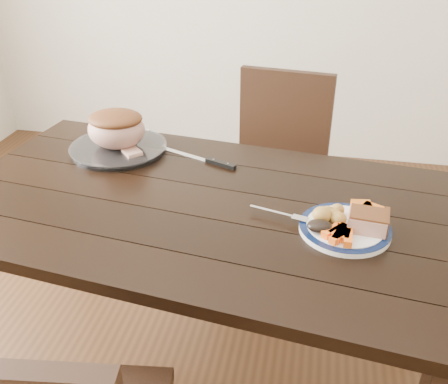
% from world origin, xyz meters
% --- Properties ---
extents(ground, '(4.00, 4.00, 0.00)m').
position_xyz_m(ground, '(0.00, 0.00, 0.00)').
color(ground, '#472B16').
rests_on(ground, ground).
extents(dining_table, '(1.70, 1.09, 0.75)m').
position_xyz_m(dining_table, '(-0.00, 0.00, 0.66)').
color(dining_table, black).
rests_on(dining_table, ground).
extents(chair_far, '(0.47, 0.48, 0.93)m').
position_xyz_m(chair_far, '(0.18, 0.74, 0.52)').
color(chair_far, black).
rests_on(chair_far, ground).
extents(dinner_plate, '(0.26, 0.26, 0.02)m').
position_xyz_m(dinner_plate, '(0.44, -0.09, 0.76)').
color(dinner_plate, white).
rests_on(dinner_plate, dining_table).
extents(plate_rim, '(0.26, 0.26, 0.02)m').
position_xyz_m(plate_rim, '(0.44, -0.09, 0.77)').
color(plate_rim, '#0A1636').
rests_on(plate_rim, dinner_plate).
extents(serving_platter, '(0.35, 0.35, 0.02)m').
position_xyz_m(serving_platter, '(-0.39, 0.29, 0.76)').
color(serving_platter, white).
rests_on(serving_platter, dining_table).
extents(pork_slice, '(0.11, 0.09, 0.05)m').
position_xyz_m(pork_slice, '(0.50, -0.09, 0.79)').
color(pork_slice, tan).
rests_on(pork_slice, dinner_plate).
extents(roasted_potatoes, '(0.10, 0.09, 0.05)m').
position_xyz_m(roasted_potatoes, '(0.40, -0.07, 0.79)').
color(roasted_potatoes, gold).
rests_on(roasted_potatoes, dinner_plate).
extents(carrot_batons, '(0.08, 0.11, 0.02)m').
position_xyz_m(carrot_batons, '(0.43, -0.15, 0.78)').
color(carrot_batons, orange).
rests_on(carrot_batons, dinner_plate).
extents(pumpkin_wedges, '(0.09, 0.07, 0.04)m').
position_xyz_m(pumpkin_wedges, '(0.50, -0.03, 0.79)').
color(pumpkin_wedges, orange).
rests_on(pumpkin_wedges, dinner_plate).
extents(dark_mushroom, '(0.07, 0.05, 0.03)m').
position_xyz_m(dark_mushroom, '(0.37, -0.13, 0.79)').
color(dark_mushroom, black).
rests_on(dark_mushroom, dinner_plate).
extents(fork, '(0.18, 0.06, 0.00)m').
position_xyz_m(fork, '(0.26, -0.06, 0.77)').
color(fork, silver).
rests_on(fork, dinner_plate).
extents(roast_joint, '(0.21, 0.18, 0.14)m').
position_xyz_m(roast_joint, '(-0.39, 0.29, 0.84)').
color(roast_joint, tan).
rests_on(roast_joint, serving_platter).
extents(cut_slice, '(0.09, 0.09, 0.02)m').
position_xyz_m(cut_slice, '(-0.31, 0.24, 0.78)').
color(cut_slice, tan).
rests_on(cut_slice, serving_platter).
extents(carving_knife, '(0.31, 0.14, 0.01)m').
position_xyz_m(carving_knife, '(-0.02, 0.26, 0.76)').
color(carving_knife, silver).
rests_on(carving_knife, dining_table).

